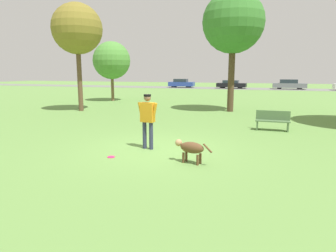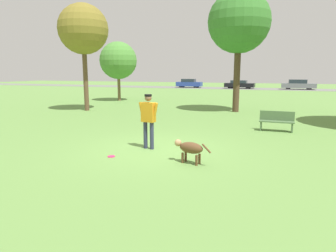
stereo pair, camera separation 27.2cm
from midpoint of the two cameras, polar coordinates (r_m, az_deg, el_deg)
ground_plane at (r=9.75m, az=-1.47°, el=-4.46°), size 120.00×120.00×0.00m
far_road_strip at (r=46.43m, az=15.60°, el=6.87°), size 120.00×6.00×0.01m
person at (r=9.63m, az=-2.95°, el=1.84°), size 0.72×0.29×1.78m
dog at (r=8.23m, az=5.09°, el=-4.22°), size 1.12×0.47×0.62m
frisbee at (r=9.05m, az=-9.91°, el=-5.73°), size 0.22×0.22×0.02m
tree_far_left at (r=26.40m, az=-9.16°, el=12.21°), size 3.16×3.16×5.01m
tree_near_left at (r=20.18m, az=-15.46°, el=17.27°), size 3.10×3.10×6.64m
tree_mid_center at (r=19.46m, az=13.78°, el=18.62°), size 3.73×3.73×7.30m
parked_car_blue at (r=48.11m, az=4.20°, el=8.12°), size 4.02×1.84×1.37m
parked_car_black at (r=46.48m, az=13.62°, el=7.72°), size 4.42×2.04×1.22m
parked_car_grey at (r=46.59m, az=23.71°, el=7.24°), size 4.56×1.76×1.40m
park_bench at (r=13.50m, az=20.54°, el=0.98°), size 1.41×0.43×0.84m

